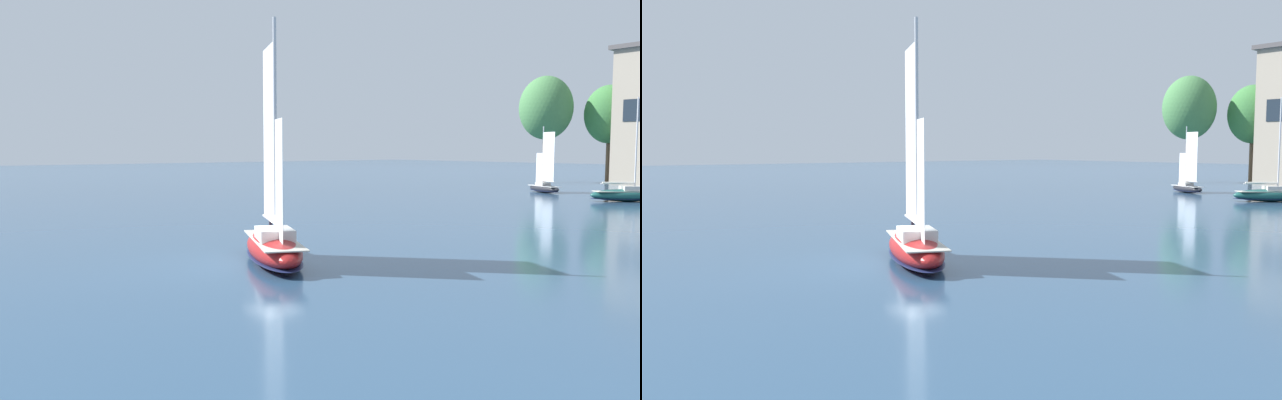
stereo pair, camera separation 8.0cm
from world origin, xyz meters
TOP-DOWN VIEW (x-y plane):
  - ground_plane at (0.00, 0.00)m, footprint 400.00×400.00m
  - tree_shore_left at (-34.95, 76.81)m, footprint 8.72×8.72m
  - tree_shore_center at (-27.68, 83.94)m, footprint 7.93×7.93m
  - sailboat_main at (0.01, -0.00)m, footprint 9.20×5.80m
  - sailboat_moored_mid_channel at (-21.16, 55.95)m, footprint 6.51×4.24m
  - sailboat_moored_far_slip at (-7.43, 51.02)m, footprint 7.06×7.87m

SIDE VIEW (x-z plane):
  - ground_plane at x=0.00m, z-range 0.00..0.00m
  - sailboat_moored_mid_channel at x=-21.16m, z-range -3.62..5.11m
  - sailboat_moored_far_slip at x=-7.43m, z-range -4.92..6.47m
  - sailboat_main at x=0.01m, z-range -5.15..7.13m
  - tree_shore_center at x=-27.68m, z-range 3.26..19.58m
  - tree_shore_left at x=-34.95m, z-range 3.59..21.54m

